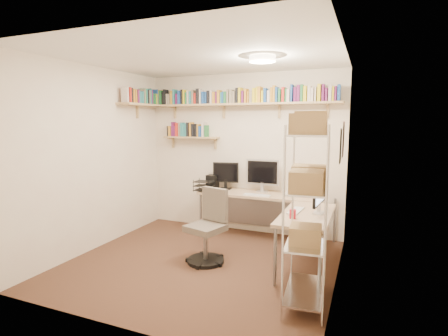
{
  "coord_description": "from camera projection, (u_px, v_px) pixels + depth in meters",
  "views": [
    {
      "loc": [
        1.85,
        -3.74,
        1.76
      ],
      "look_at": [
        0.08,
        0.55,
        1.14
      ],
      "focal_mm": 28.0,
      "sensor_mm": 36.0,
      "label": 1
    }
  ],
  "objects": [
    {
      "name": "ground",
      "position": [
        201.0,
        263.0,
        4.36
      ],
      "size": [
        3.2,
        3.2,
        0.0
      ],
      "primitive_type": "plane",
      "color": "#41231C",
      "rests_on": "ground"
    },
    {
      "name": "room_shell",
      "position": [
        200.0,
        139.0,
        4.16
      ],
      "size": [
        3.24,
        3.04,
        2.52
      ],
      "color": "beige",
      "rests_on": "ground"
    },
    {
      "name": "wall_shelves",
      "position": [
        214.0,
        104.0,
        5.44
      ],
      "size": [
        3.12,
        1.09,
        0.8
      ],
      "color": "tan",
      "rests_on": "ground"
    },
    {
      "name": "corner_desk",
      "position": [
        261.0,
        197.0,
        4.99
      ],
      "size": [
        2.11,
        1.78,
        1.19
      ],
      "color": "tan",
      "rests_on": "ground"
    },
    {
      "name": "office_chair",
      "position": [
        208.0,
        231.0,
        4.38
      ],
      "size": [
        0.51,
        0.51,
        0.93
      ],
      "rotation": [
        0.0,
        0.0,
        -0.28
      ],
      "color": "black",
      "rests_on": "ground"
    },
    {
      "name": "wire_rack",
      "position": [
        308.0,
        175.0,
        3.21
      ],
      "size": [
        0.43,
        0.78,
        1.85
      ],
      "rotation": [
        0.0,
        0.0,
        0.09
      ],
      "color": "silver",
      "rests_on": "ground"
    }
  ]
}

